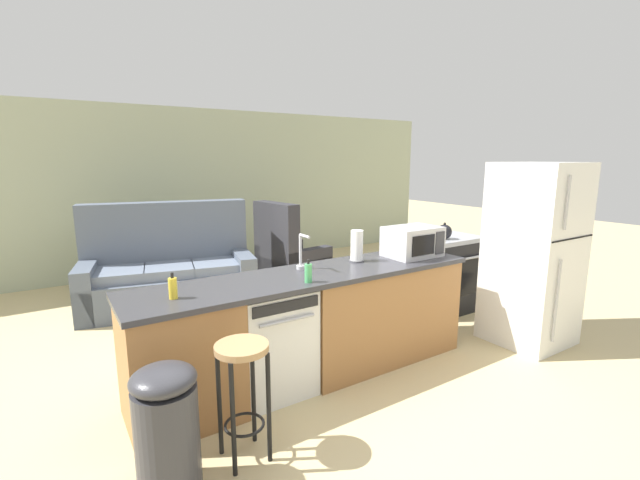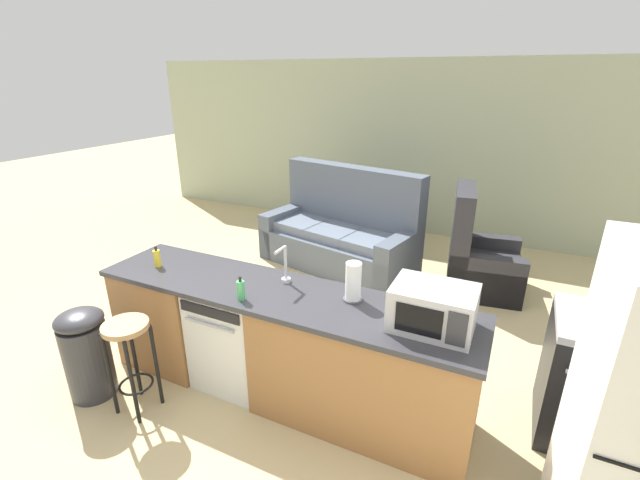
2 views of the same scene
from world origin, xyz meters
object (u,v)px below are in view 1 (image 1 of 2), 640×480
microwave (413,242)px  couch (169,273)px  paper_towel_roll (357,246)px  dish_soap_bottle (173,288)px  trash_bin (167,429)px  soap_bottle (308,273)px  kettle (444,232)px  dishwasher (269,340)px  armchair (288,260)px  bar_stool (243,377)px  stove_range (443,273)px  refrigerator (533,254)px

microwave → couch: 3.09m
paper_towel_roll → dish_soap_bottle: (-1.65, -0.17, -0.07)m
trash_bin → couch: (0.79, 3.19, 0.02)m
soap_bottle → kettle: 2.29m
dishwasher → armchair: 2.96m
bar_stool → couch: bearing=83.9°
soap_bottle → couch: bearing=97.8°
dish_soap_bottle → trash_bin: 0.88m
dish_soap_bottle → bar_stool: bearing=-68.0°
soap_bottle → kettle: kettle is taller
dish_soap_bottle → bar_stool: size_ratio=0.24×
microwave → armchair: armchair is taller
stove_range → paper_towel_roll: (-1.66, -0.43, 0.59)m
stove_range → kettle: 0.57m
stove_range → kettle: size_ratio=4.39×
couch → paper_towel_roll: bearing=-65.9°
couch → armchair: 1.68m
trash_bin → kettle: bearing=17.8°
bar_stool → armchair: (2.02, 3.15, -0.19)m
microwave → trash_bin: microwave is taller
microwave → stove_range: bearing=26.7°
microwave → kettle: (0.93, 0.42, -0.05)m
dishwasher → soap_bottle: size_ratio=4.77×
refrigerator → trash_bin: 3.57m
dish_soap_bottle → couch: 2.70m
refrigerator → kettle: (-0.17, 0.97, 0.10)m
dishwasher → couch: couch is taller
paper_towel_roll → couch: couch is taller
microwave → armchair: (0.03, 2.53, -0.69)m
dishwasher → trash_bin: dishwasher is taller
bar_stool → trash_bin: bearing=-175.8°
refrigerator → couch: (-2.74, 3.08, -0.49)m
stove_range → refrigerator: 1.18m
dish_soap_bottle → kettle: size_ratio=0.86×
armchair → dishwasher: bearing=-121.4°
dish_soap_bottle → couch: bearing=77.6°
microwave → soap_bottle: size_ratio=2.84×
dishwasher → trash_bin: 1.14m
dishwasher → couch: (-0.14, 2.53, -0.03)m
refrigerator → dish_soap_bottle: size_ratio=10.08×
trash_bin → armchair: size_ratio=0.62×
dish_soap_bottle → trash_bin: size_ratio=0.24×
bar_stool → trash_bin: same height
soap_bottle → dishwasher: bearing=137.5°
paper_towel_roll → trash_bin: bearing=-157.5°
paper_towel_roll → microwave: bearing=-11.8°
microwave → bar_stool: bearing=-162.5°
dishwasher → stove_range: bearing=11.9°
refrigerator → bar_stool: size_ratio=2.40×
stove_range → soap_bottle: bearing=-162.2°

